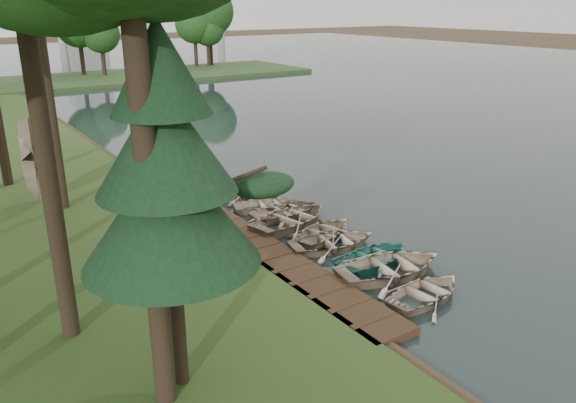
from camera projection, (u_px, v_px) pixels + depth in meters
ground at (283, 235)px, 22.05m from camera, size 300.00×300.00×0.00m
water at (429, 98)px, 53.46m from camera, size 130.00×200.00×0.05m
boardwalk at (247, 241)px, 21.15m from camera, size 1.60×16.00×0.30m
peninsula at (103, 79)px, 65.23m from camera, size 50.00×14.00×0.45m
far_trees at (66, 24)px, 61.39m from camera, size 45.60×5.60×8.80m
bridge at (21, 10)px, 119.86m from camera, size 95.90×4.00×8.60m
building_a at (80, 1)px, 144.15m from camera, size 10.00×8.00×18.00m
rowboat_0 at (427, 290)px, 17.11m from camera, size 3.19×2.44×0.62m
rowboat_1 at (391, 264)px, 18.58m from camera, size 4.26×3.35×0.80m
rowboat_2 at (376, 255)px, 19.45m from camera, size 3.40×2.60×0.66m
rowboat_3 at (333, 240)px, 20.66m from camera, size 3.75×3.00×0.69m
rowboat_4 at (325, 230)px, 21.60m from camera, size 3.57×3.01×0.63m
rowboat_5 at (292, 216)px, 22.75m from camera, size 4.44×3.60×0.81m
rowboat_6 at (287, 209)px, 23.73m from camera, size 3.34×2.40×0.69m
rowboat_7 at (267, 203)px, 24.56m from camera, size 3.45×2.87×0.62m
rowboat_8 at (247, 190)px, 26.11m from camera, size 3.89×3.21×0.70m
stored_rowboat at (38, 194)px, 24.70m from camera, size 4.22×3.40×0.78m
pine_tree at (167, 171)px, 11.39m from camera, size 3.80×3.80×8.17m
reeds_0 at (163, 251)px, 18.57m from camera, size 0.60×0.60×1.14m
reeds_1 at (167, 202)px, 23.17m from camera, size 0.60×0.60×1.13m
reeds_2 at (167, 200)px, 23.52m from camera, size 0.60×0.60×1.03m
reeds_3 at (107, 187)px, 25.48m from camera, size 0.60×0.60×0.86m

